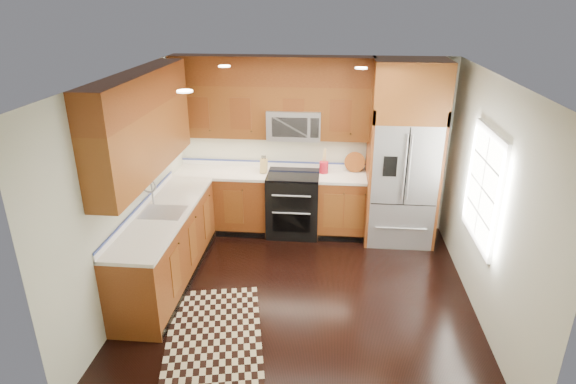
# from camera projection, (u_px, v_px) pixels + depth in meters

# --- Properties ---
(ground) EXTENTS (4.00, 4.00, 0.00)m
(ground) POSITION_uv_depth(u_px,v_px,m) (302.00, 295.00, 5.82)
(ground) COLOR black
(ground) RESTS_ON ground
(wall_back) EXTENTS (4.00, 0.02, 2.60)m
(wall_back) POSITION_uv_depth(u_px,v_px,m) (312.00, 145.00, 7.17)
(wall_back) COLOR #B4BBA9
(wall_back) RESTS_ON ground
(wall_left) EXTENTS (0.02, 4.00, 2.60)m
(wall_left) POSITION_uv_depth(u_px,v_px,m) (129.00, 190.00, 5.50)
(wall_left) COLOR #B4BBA9
(wall_left) RESTS_ON ground
(wall_right) EXTENTS (0.02, 4.00, 2.60)m
(wall_right) POSITION_uv_depth(u_px,v_px,m) (489.00, 203.00, 5.15)
(wall_right) COLOR #B4BBA9
(wall_right) RESTS_ON ground
(window) EXTENTS (0.04, 1.10, 1.30)m
(window) POSITION_uv_depth(u_px,v_px,m) (483.00, 188.00, 5.30)
(window) COLOR white
(window) RESTS_ON ground
(base_cabinets) EXTENTS (2.85, 3.00, 0.90)m
(base_cabinets) POSITION_uv_depth(u_px,v_px,m) (217.00, 225.00, 6.58)
(base_cabinets) COLOR brown
(base_cabinets) RESTS_ON ground
(countertop) EXTENTS (2.86, 3.01, 0.04)m
(countertop) POSITION_uv_depth(u_px,v_px,m) (227.00, 190.00, 6.50)
(countertop) COLOR silver
(countertop) RESTS_ON base_cabinets
(upper_cabinets) EXTENTS (2.85, 3.00, 1.15)m
(upper_cabinets) POSITION_uv_depth(u_px,v_px,m) (220.00, 108.00, 6.15)
(upper_cabinets) COLOR brown
(upper_cabinets) RESTS_ON ground
(range) EXTENTS (0.76, 0.67, 0.95)m
(range) POSITION_uv_depth(u_px,v_px,m) (293.00, 204.00, 7.20)
(range) COLOR black
(range) RESTS_ON ground
(microwave) EXTENTS (0.76, 0.40, 0.42)m
(microwave) POSITION_uv_depth(u_px,v_px,m) (294.00, 124.00, 6.87)
(microwave) COLOR #B2B2B7
(microwave) RESTS_ON ground
(refrigerator) EXTENTS (0.98, 0.75, 2.60)m
(refrigerator) POSITION_uv_depth(u_px,v_px,m) (404.00, 155.00, 6.71)
(refrigerator) COLOR #B2B2B7
(refrigerator) RESTS_ON ground
(sink_faucet) EXTENTS (0.54, 0.44, 0.37)m
(sink_faucet) POSITION_uv_depth(u_px,v_px,m) (161.00, 207.00, 5.80)
(sink_faucet) COLOR #B2B2B7
(sink_faucet) RESTS_ON countertop
(rug) EXTENTS (1.30, 1.82, 0.01)m
(rug) POSITION_uv_depth(u_px,v_px,m) (214.00, 333.00, 5.15)
(rug) COLOR black
(rug) RESTS_ON ground
(knife_block) EXTENTS (0.10, 0.13, 0.26)m
(knife_block) POSITION_uv_depth(u_px,v_px,m) (264.00, 166.00, 7.07)
(knife_block) COLOR tan
(knife_block) RESTS_ON countertop
(utensil_crock) EXTENTS (0.14, 0.14, 0.37)m
(utensil_crock) POSITION_uv_depth(u_px,v_px,m) (324.00, 165.00, 7.03)
(utensil_crock) COLOR maroon
(utensil_crock) RESTS_ON countertop
(cutting_board) EXTENTS (0.34, 0.34, 0.02)m
(cutting_board) POSITION_uv_depth(u_px,v_px,m) (354.00, 171.00, 7.13)
(cutting_board) COLOR brown
(cutting_board) RESTS_ON countertop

